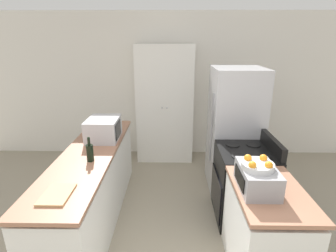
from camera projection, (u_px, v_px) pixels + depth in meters
wall_back at (169, 87)px, 4.84m from camera, size 7.00×0.06×2.60m
counter_left at (92, 187)px, 3.18m from camera, size 0.60×2.45×0.90m
counter_right at (264, 234)px, 2.42m from camera, size 0.60×0.91×0.90m
pantry_cabinet at (165, 104)px, 4.66m from camera, size 0.99×0.49×2.06m
stove at (243, 184)px, 3.21m from camera, size 0.66×0.72×1.06m
refrigerator at (234, 130)px, 3.80m from camera, size 0.72×0.75×1.78m
microwave at (104, 129)px, 3.39m from camera, size 0.40×0.49×0.28m
wine_bottle at (90, 152)px, 2.78m from camera, size 0.08×0.08×0.27m
toaster_oven at (257, 178)px, 2.26m from camera, size 0.31×0.44×0.21m
fruit_bowl at (258, 165)px, 2.20m from camera, size 0.27×0.27×0.10m
cutting_board at (57, 194)px, 2.19m from camera, size 0.23×0.33×0.02m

